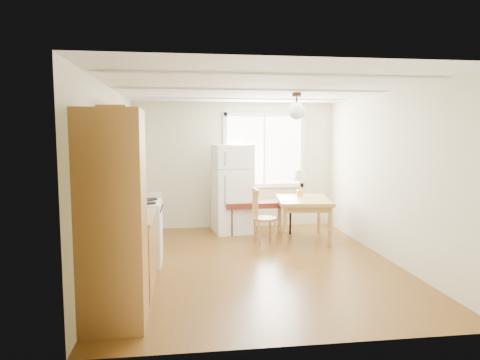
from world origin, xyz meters
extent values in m
cube|color=#4C2D0F|center=(0.00, 0.00, 0.00)|extent=(4.60, 5.60, 0.12)
cube|color=white|center=(0.00, 0.00, 2.50)|extent=(4.60, 5.60, 0.12)
cube|color=beige|center=(0.00, 2.50, 1.25)|extent=(4.60, 0.10, 2.50)
cube|color=beige|center=(0.00, -2.50, 1.25)|extent=(4.60, 0.10, 2.50)
cube|color=beige|center=(-2.00, 0.00, 1.25)|extent=(0.10, 5.60, 2.50)
cube|color=beige|center=(2.00, 0.00, 1.25)|extent=(0.10, 5.60, 2.50)
cube|color=brown|center=(-1.70, -1.85, 1.05)|extent=(0.60, 0.60, 2.10)
cube|color=brown|center=(-1.70, -0.85, 0.43)|extent=(0.60, 1.10, 0.86)
cube|color=#A28265|center=(-1.69, -0.85, 0.88)|extent=(0.62, 1.14, 0.04)
cube|color=white|center=(-1.68, 0.20, 0.45)|extent=(0.65, 0.76, 0.90)
cube|color=brown|center=(-1.70, 0.95, 0.43)|extent=(0.60, 0.60, 0.86)
cube|color=brown|center=(-1.83, -0.15, 1.85)|extent=(0.33, 1.60, 0.70)
cube|color=white|center=(0.60, 2.48, 1.55)|extent=(1.50, 0.02, 1.35)
cylinder|color=#312015|center=(0.70, 0.40, 2.46)|extent=(0.14, 0.14, 0.06)
cylinder|color=#312015|center=(0.70, 0.40, 2.36)|extent=(0.03, 0.03, 0.16)
sphere|color=white|center=(0.70, 0.40, 2.22)|extent=(0.26, 0.26, 0.26)
cube|color=white|center=(-0.10, 2.02, 0.84)|extent=(0.77, 0.77, 1.68)
cube|color=gray|center=(-0.10, 1.68, 1.23)|extent=(0.69, 0.02, 0.02)
cube|color=gray|center=(-0.27, 1.66, 1.01)|extent=(0.03, 0.03, 1.01)
cube|color=#591C15|center=(0.40, 1.87, 0.56)|extent=(1.32, 0.51, 0.10)
cylinder|color=black|center=(-0.15, 1.68, 0.25)|extent=(0.04, 0.04, 0.51)
cylinder|color=black|center=(0.95, 1.68, 0.25)|extent=(0.04, 0.04, 0.51)
cylinder|color=black|center=(-0.15, 2.05, 0.25)|extent=(0.04, 0.04, 0.51)
cylinder|color=black|center=(0.95, 2.05, 0.25)|extent=(0.04, 0.04, 0.51)
cube|color=#A3793E|center=(1.08, 1.25, 0.71)|extent=(1.04, 1.29, 0.06)
cube|color=#A3793E|center=(1.08, 1.25, 0.63)|extent=(0.93, 1.18, 0.10)
cylinder|color=#A3793E|center=(0.63, 0.78, 0.34)|extent=(0.07, 0.07, 0.68)
cylinder|color=#A3793E|center=(1.38, 0.68, 0.34)|extent=(0.07, 0.07, 0.68)
cylinder|color=#A3793E|center=(0.78, 1.82, 0.34)|extent=(0.07, 0.07, 0.68)
cylinder|color=#A3793E|center=(1.52, 1.71, 0.34)|extent=(0.07, 0.07, 0.68)
cylinder|color=#A3793E|center=(0.36, 1.10, 0.42)|extent=(0.41, 0.41, 0.05)
cylinder|color=#A3793E|center=(0.23, 0.95, 0.21)|extent=(0.04, 0.04, 0.42)
cylinder|color=#A3793E|center=(0.51, 0.98, 0.21)|extent=(0.04, 0.04, 0.42)
cylinder|color=#A3793E|center=(0.20, 1.23, 0.21)|extent=(0.04, 0.04, 0.42)
cylinder|color=#A3793E|center=(0.48, 1.26, 0.21)|extent=(0.04, 0.04, 0.42)
cylinder|color=gold|center=(1.10, 1.57, 0.80)|extent=(0.13, 0.13, 0.11)
cylinder|color=gold|center=(1.10, 1.57, 0.94)|extent=(0.02, 0.02, 0.18)
cone|color=silver|center=(1.10, 1.57, 1.13)|extent=(0.28, 0.28, 0.18)
cube|color=black|center=(-1.72, -1.18, 0.94)|extent=(0.25, 0.28, 0.09)
cube|color=black|center=(-1.72, -1.28, 1.14)|extent=(0.21, 0.12, 0.30)
cylinder|color=black|center=(-1.72, -1.13, 1.05)|extent=(0.15, 0.15, 0.13)
cylinder|color=red|center=(-1.74, -0.87, 0.97)|extent=(0.10, 0.10, 0.14)
sphere|color=red|center=(-1.74, -0.87, 1.07)|extent=(0.05, 0.05, 0.05)
camera|label=1|loc=(-1.02, -6.00, 1.85)|focal=32.00mm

